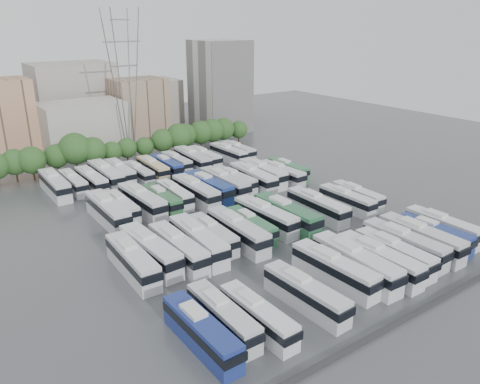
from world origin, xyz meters
TOP-DOWN VIEW (x-y plane):
  - ground at (0.00, 0.00)m, footprint 220.00×220.00m
  - parapet at (0.00, -33.00)m, footprint 56.00×0.50m
  - tree_line at (0.23, 42.10)m, footprint 64.16×7.62m
  - city_buildings at (-7.46, 71.86)m, footprint 102.00×35.00m
  - apartment_tower at (34.00, 58.00)m, footprint 14.00×14.00m
  - electricity_pylon at (2.00, 50.00)m, footprint 9.00×6.91m
  - bus_r0_s0 at (-21.41, -23.90)m, footprint 2.75×11.95m
  - bus_r0_s1 at (-18.17, -22.86)m, footprint 2.61×11.49m
  - bus_r0_s2 at (-15.03, -24.85)m, footprint 2.62×11.20m
  - bus_r0_s4 at (-8.14, -24.80)m, footprint 3.10×12.11m
  - bus_r0_s6 at (-1.59, -22.92)m, footprint 3.28×12.78m
  - bus_r0_s7 at (1.65, -23.46)m, footprint 3.45×13.67m
  - bus_r0_s8 at (4.94, -24.45)m, footprint 2.86×12.78m
  - bus_r0_s9 at (8.27, -24.37)m, footprint 2.91×12.16m
  - bus_r0_s10 at (11.56, -23.52)m, footprint 3.07×12.85m
  - bus_r0_s11 at (14.92, -23.79)m, footprint 3.00×13.15m
  - bus_r0_s12 at (18.19, -23.80)m, footprint 3.03×11.57m
  - bus_r0_s13 at (21.40, -23.11)m, footprint 2.65×11.96m
  - bus_r1_s0 at (-21.28, -6.32)m, footprint 3.13×12.90m
  - bus_r1_s1 at (-18.20, -5.04)m, footprint 3.56×13.48m
  - bus_r1_s2 at (-14.79, -6.58)m, footprint 2.89×12.93m
  - bus_r1_s3 at (-11.45, -6.23)m, footprint 3.54×13.46m
  - bus_r1_s4 at (-8.31, -5.12)m, footprint 2.88×11.41m
  - bus_r1_s5 at (-5.05, -6.83)m, footprint 3.23×13.35m
  - bus_r1_s6 at (-1.80, -5.72)m, footprint 2.86×11.11m
  - bus_r1_s7 at (1.76, -4.81)m, footprint 3.41×13.07m
  - bus_r1_s8 at (4.84, -6.24)m, footprint 3.10×13.65m
  - bus_r1_s10 at (11.55, -6.32)m, footprint 3.04×12.85m
  - bus_r1_s12 at (18.15, -6.81)m, footprint 2.55×11.41m
  - bus_r1_s13 at (21.43, -6.32)m, footprint 2.90×11.08m
  - bus_r2_s1 at (-17.97, 11.48)m, footprint 3.01×13.57m
  - bus_r2_s2 at (-15.05, 12.98)m, footprint 2.53×11.14m
  - bus_r2_s3 at (-11.54, 12.51)m, footprint 3.46×13.56m
  - bus_r2_s4 at (-8.13, 11.84)m, footprint 2.59×11.48m
  - bus_r2_s5 at (-5.00, 13.15)m, footprint 2.68×11.13m
  - bus_r2_s6 at (-1.56, 11.45)m, footprint 2.91×13.15m
  - bus_r2_s7 at (1.59, 12.25)m, footprint 3.49×13.29m
  - bus_r2_s8 at (5.02, 12.09)m, footprint 3.16×13.59m
  - bus_r2_s9 at (8.11, 13.18)m, footprint 3.13×11.92m
  - bus_r2_s10 at (11.58, 11.77)m, footprint 3.48×13.37m
  - bus_r2_s11 at (14.94, 13.04)m, footprint 3.10×13.32m
  - bus_r2_s12 at (18.07, 10.94)m, footprint 3.15×12.27m
  - bus_r2_s13 at (21.65, 12.92)m, footprint 2.50×10.98m
  - bus_r3_s0 at (-21.43, 30.04)m, footprint 2.89×13.10m
  - bus_r3_s1 at (-18.02, 30.10)m, footprint 2.68×11.37m
  - bus_r3_s2 at (-14.80, 29.01)m, footprint 2.93×12.24m
  - bus_r3_s3 at (-11.48, 30.01)m, footprint 3.03×13.58m
  - bus_r3_s4 at (-8.20, 30.94)m, footprint 3.04×12.23m
  - bus_r3_s5 at (-5.16, 28.69)m, footprint 2.59×10.96m
  - bus_r3_s6 at (-1.51, 29.53)m, footprint 2.89×11.88m
  - bus_r3_s7 at (1.72, 29.59)m, footprint 2.56×11.54m
  - bus_r3_s8 at (4.95, 31.09)m, footprint 2.45×10.97m
  - bus_r3_s9 at (8.21, 29.74)m, footprint 3.56×13.58m
  - bus_r3_s10 at (11.67, 30.60)m, footprint 2.60×11.89m
  - bus_r3_s12 at (17.99, 29.97)m, footprint 2.98×12.12m
  - bus_r3_s13 at (21.27, 30.86)m, footprint 2.74×11.60m

SIDE VIEW (x-z plane):
  - ground at x=0.00m, z-range 0.00..0.00m
  - parapet at x=0.00m, z-range 0.00..0.50m
  - bus_r3_s5 at x=-5.16m, z-range -0.03..3.39m
  - bus_r3_s8 at x=4.95m, z-range -0.03..3.41m
  - bus_r2_s13 at x=21.65m, z-range -0.03..3.41m
  - bus_r1_s13 at x=21.43m, z-range -0.03..3.41m
  - bus_r1_s6 at x=-1.80m, z-range -0.03..3.43m
  - bus_r2_s5 at x=-5.00m, z-range -0.03..3.44m
  - bus_r2_s2 at x=-15.05m, z-range -0.03..3.46m
  - bus_r0_s2 at x=-15.03m, z-range -0.03..3.47m
  - bus_r1_s4 at x=-8.31m, z-range -0.03..3.52m
  - bus_r3_s1 at x=-18.02m, z-range -0.03..3.52m
  - bus_r1_s12 at x=18.15m, z-range -0.03..3.54m
  - bus_r2_s4 at x=-8.13m, z-range -0.03..3.56m
  - bus_r0_s1 at x=-18.17m, z-range -0.03..3.56m
  - bus_r0_s12 at x=18.19m, z-range -0.03..3.57m
  - bus_r3_s7 at x=1.72m, z-range -0.03..3.58m
  - bus_r3_s13 at x=21.27m, z-range -0.03..3.59m
  - bus_r2_s9 at x=8.11m, z-range -0.03..3.67m
  - bus_r3_s6 at x=-1.51m, z-range -0.03..3.67m
  - bus_r3_s10 at x=11.67m, z-range -0.03..3.70m
  - bus_r0_s0 at x=-21.41m, z-range -0.03..3.71m
  - bus_r0_s13 at x=21.40m, z-range -0.03..3.71m
  - bus_r0_s4 at x=-8.14m, z-range -0.03..3.73m
  - bus_r3_s12 at x=17.99m, z-range -0.03..3.74m
  - bus_r0_s9 at x=8.27m, z-range -0.03..3.76m
  - bus_r3_s4 at x=-8.20m, z-range -0.03..3.78m
  - bus_r2_s12 at x=18.07m, z-range -0.03..3.78m
  - bus_r3_s2 at x=-14.80m, z-range -0.03..3.79m
  - bus_r0_s6 at x=-1.59m, z-range -0.04..3.94m
  - bus_r0_s8 at x=4.94m, z-range -0.04..3.97m
  - bus_r0_s10 at x=11.56m, z-range -0.04..3.98m
  - bus_r1_s10 at x=11.55m, z-range -0.04..3.98m
  - bus_r1_s0 at x=-21.28m, z-range -0.04..3.99m
  - bus_r1_s2 at x=-14.79m, z-range -0.04..4.02m
  - bus_r1_s7 at x=1.76m, z-range -0.04..4.03m
  - bus_r3_s0 at x=-21.43m, z-range -0.04..4.07m
  - bus_r0_s11 at x=14.92m, z-range -0.04..4.08m
  - bus_r2_s6 at x=-1.56m, z-range -0.04..4.08m
  - bus_r2_s7 at x=1.59m, z-range -0.04..4.09m
  - bus_r2_s10 at x=11.58m, z-range -0.04..4.12m
  - bus_r1_s5 at x=-5.05m, z-range -0.04..4.13m
  - bus_r2_s11 at x=14.94m, z-range -0.04..4.13m
  - bus_r1_s3 at x=-11.45m, z-range -0.04..4.15m
  - bus_r1_s1 at x=-18.20m, z-range -0.04..4.15m
  - bus_r2_s3 at x=-11.54m, z-range -0.04..4.18m
  - bus_r3_s9 at x=8.21m, z-range -0.04..4.19m
  - bus_r2_s8 at x=5.02m, z-range -0.04..4.21m
  - bus_r3_s3 at x=-11.48m, z-range -0.04..4.22m
  - bus_r2_s1 at x=-17.97m, z-range -0.04..4.22m
  - bus_r0_s7 at x=1.65m, z-range -0.04..4.22m
  - bus_r1_s8 at x=4.84m, z-range -0.04..4.23m
  - tree_line at x=0.23m, z-range 0.02..8.72m
  - city_buildings at x=-7.46m, z-range -2.13..17.87m
  - apartment_tower at x=34.00m, z-range 0.00..26.00m
  - electricity_pylon at x=2.00m, z-range 1.75..35.57m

